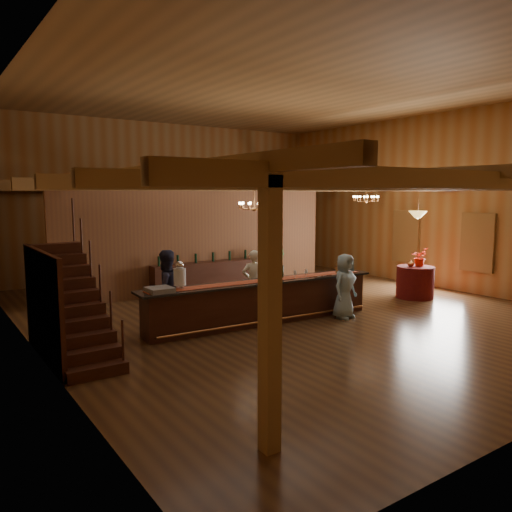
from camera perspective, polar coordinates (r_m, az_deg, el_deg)
floor at (r=12.98m, az=3.32°, el=-6.19°), size 14.00×14.00×0.00m
ceiling at (r=12.87m, az=3.51°, el=18.38°), size 14.00×14.00×0.00m
wall_back at (r=18.65m, az=-10.00°, el=6.32°), size 12.00×0.10×5.50m
wall_left at (r=10.12m, az=-24.61°, el=5.13°), size 0.10×14.00×5.50m
wall_right at (r=16.99m, az=19.68°, el=5.93°), size 0.10×14.00×5.50m
beam_grid at (r=13.03m, az=2.04°, el=8.25°), size 11.90×13.90×0.39m
support_posts at (r=12.31m, az=4.80°, el=0.64°), size 9.20×10.20×3.20m
partition_wall at (r=15.36m, az=-6.16°, el=1.74°), size 9.00×0.18×3.10m
window_right_front at (r=16.12m, az=24.00°, el=1.41°), size 0.12×1.05×1.75m
window_right_back at (r=17.61m, az=16.79°, el=2.16°), size 0.12×1.05×1.75m
staircase at (r=9.71m, az=-20.10°, el=-5.13°), size 1.00×2.80×2.00m
backroom_boxes at (r=17.34m, az=-8.66°, el=-1.08°), size 4.10×0.60×1.10m
tasting_bar at (r=11.61m, az=0.75°, el=-5.22°), size 5.98×1.10×1.00m
beverage_dispenser at (r=10.60m, az=-8.71°, el=-2.24°), size 0.26×0.26×0.60m
glass_rack_tray at (r=10.38m, az=-10.96°, el=-3.81°), size 0.50×0.50×0.10m
raffle_drum at (r=12.82m, az=9.73°, el=-1.13°), size 0.34×0.24×0.30m
bar_bottle_0 at (r=11.73m, az=1.60°, el=-1.92°), size 0.07×0.07×0.30m
bar_bottle_1 at (r=11.79m, az=2.04°, el=-1.88°), size 0.07×0.07×0.30m
bar_bottle_2 at (r=11.92m, az=3.00°, el=-1.78°), size 0.07×0.07×0.30m
backbar_shelf at (r=15.13m, az=-5.88°, el=-2.47°), size 3.36×0.66×0.94m
round_table at (r=15.09m, az=17.72°, el=-2.86°), size 1.05×1.05×0.91m
chandelier_left at (r=13.04m, az=-0.19°, el=5.81°), size 0.80×0.80×0.67m
chandelier_right at (r=16.35m, az=12.44°, el=6.44°), size 0.80×0.80×0.52m
pendant_lamp at (r=14.88m, az=18.01°, el=4.54°), size 0.52×0.52×0.90m
bartender at (r=12.39m, az=-0.26°, el=-3.00°), size 0.69×0.59×1.61m
staff_second at (r=11.17m, az=-10.31°, el=-3.84°), size 0.93×0.76×1.77m
guest at (r=12.17m, az=10.10°, el=-3.41°), size 0.86×0.67×1.57m
floor_plant at (r=16.12m, az=2.11°, el=-1.32°), size 0.83×0.76×1.23m
table_flowers at (r=15.09m, az=18.18°, el=-0.10°), size 0.58×0.54×0.53m
table_vase at (r=14.93m, az=17.28°, el=-0.57°), size 0.19×0.19×0.31m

